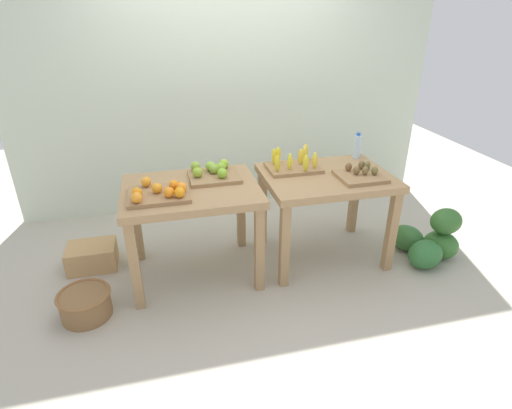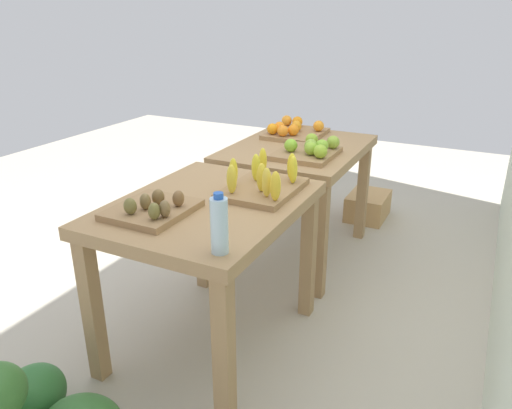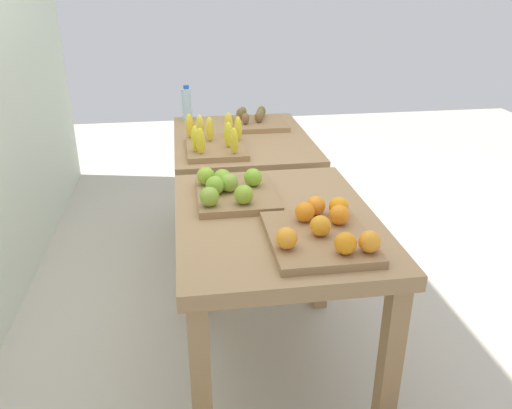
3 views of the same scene
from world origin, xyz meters
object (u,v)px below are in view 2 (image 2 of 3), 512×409
at_px(orange_bin, 294,131).
at_px(kiwi_bin, 153,208).
at_px(display_table_right, 209,225).
at_px(wicker_basket, 294,194).
at_px(apple_bin, 310,150).
at_px(cardboard_produce_box, 368,206).
at_px(banana_crate, 263,183).
at_px(water_bottle, 219,225).
at_px(display_table_left, 297,163).

xyz_separation_m(orange_bin, kiwi_bin, (1.59, -0.01, -0.01)).
height_order(display_table_right, wicker_basket, display_table_right).
xyz_separation_m(apple_bin, cardboard_produce_box, (-1.06, 0.14, -0.72)).
bearing_deg(cardboard_produce_box, banana_crate, -4.09).
bearing_deg(water_bottle, display_table_right, -143.29).
bearing_deg(apple_bin, water_bottle, 6.49).
relative_size(display_table_left, apple_bin, 2.60).
distance_m(kiwi_bin, wicker_basket, 2.31).
bearing_deg(apple_bin, orange_bin, -146.84).
bearing_deg(apple_bin, display_table_left, -142.06).
bearing_deg(water_bottle, orange_bin, -166.16).
bearing_deg(water_bottle, apple_bin, -173.51).
xyz_separation_m(kiwi_bin, wicker_basket, (-2.19, -0.22, -0.70)).
bearing_deg(wicker_basket, orange_bin, 20.31).
height_order(orange_bin, kiwi_bin, orange_bin).
bearing_deg(display_table_left, water_bottle, 11.37).
relative_size(banana_crate, cardboard_produce_box, 1.10).
distance_m(display_table_right, orange_bin, 1.37).
distance_m(banana_crate, kiwi_bin, 0.56).
xyz_separation_m(display_table_right, apple_bin, (-0.92, 0.16, 0.16)).
relative_size(kiwi_bin, cardboard_produce_box, 0.90).
xyz_separation_m(apple_bin, kiwi_bin, (1.15, -0.29, -0.01)).
height_order(apple_bin, wicker_basket, apple_bin).
bearing_deg(kiwi_bin, orange_bin, 179.71).
relative_size(display_table_right, wicker_basket, 2.76).
height_order(orange_bin, apple_bin, apple_bin).
distance_m(wicker_basket, cardboard_produce_box, 0.65).
height_order(display_table_right, apple_bin, apple_bin).
xyz_separation_m(kiwi_bin, water_bottle, (0.18, 0.44, 0.08)).
bearing_deg(cardboard_produce_box, wicker_basket, -88.23).
relative_size(orange_bin, banana_crate, 1.00).
bearing_deg(banana_crate, water_bottle, 11.71).
xyz_separation_m(orange_bin, banana_crate, (1.12, 0.30, 0.01)).
bearing_deg(orange_bin, kiwi_bin, -0.29).
bearing_deg(orange_bin, water_bottle, 13.84).
xyz_separation_m(kiwi_bin, cardboard_produce_box, (-2.21, 0.43, -0.71)).
bearing_deg(orange_bin, display_table_right, 5.35).
relative_size(display_table_left, display_table_right, 1.00).
distance_m(display_table_right, banana_crate, 0.33).
relative_size(display_table_left, orange_bin, 2.36).
xyz_separation_m(orange_bin, water_bottle, (1.77, 0.44, 0.07)).
bearing_deg(display_table_right, wicker_basket, -169.86).
distance_m(apple_bin, kiwi_bin, 1.19).
bearing_deg(cardboard_produce_box, apple_bin, -7.71).
bearing_deg(water_bottle, cardboard_produce_box, -179.79).
bearing_deg(display_table_left, kiwi_bin, -5.68).
relative_size(apple_bin, wicker_basket, 1.06).
height_order(kiwi_bin, water_bottle, water_bottle).
distance_m(orange_bin, wicker_basket, 0.96).
distance_m(display_table_left, water_bottle, 1.58).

